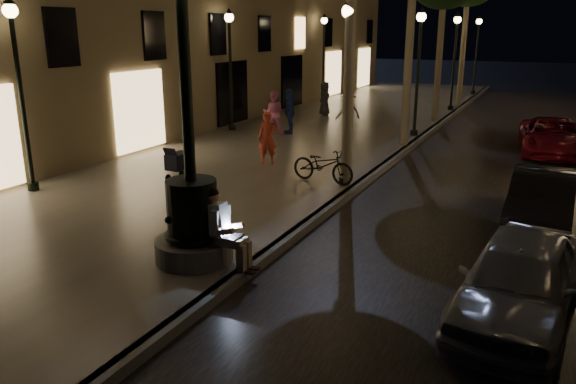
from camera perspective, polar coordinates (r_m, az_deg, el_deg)
The scene contains 23 objects.
ground at distance 21.72m, azimuth 12.79°, elevation 4.63°, with size 120.00×120.00×0.00m, color black.
cobble_lane at distance 21.29m, azimuth 20.68°, elevation 3.77°, with size 6.00×45.00×0.02m, color black.
promenade at distance 22.89m, azimuth 2.98°, elevation 5.85°, with size 8.00×45.00×0.20m, color #6A645D.
curb_strip at distance 21.70m, azimuth 12.81°, elevation 4.89°, with size 0.25×45.00×0.20m, color #59595B.
fountain_lamppost at distance 10.07m, azimuth -9.73°, elevation -1.47°, with size 1.40×1.40×5.21m.
seated_man_laptop at distance 9.83m, azimuth -6.71°, elevation -3.47°, with size 1.05×0.35×1.41m.
lamp_curb_a at distance 14.68m, azimuth 6.05°, elevation 12.27°, with size 0.36×0.36×4.81m.
lamp_curb_b at distance 22.37m, azimuth 13.15°, elevation 13.31°, with size 0.36×0.36×4.81m.
lamp_curb_c at distance 30.22m, azimuth 16.62°, elevation 13.74°, with size 0.36×0.36×4.81m.
lamp_curb_d at distance 38.13m, azimuth 18.65°, elevation 13.97°, with size 0.36×0.36×4.81m.
lamp_left_a at distance 15.53m, azimuth -25.74°, elevation 11.00°, with size 0.36×0.36×4.81m.
lamp_left_b at distance 23.18m, azimuth -5.91°, elevation 13.73°, with size 0.36×0.36×4.81m.
lamp_left_c at distance 32.14m, azimuth 3.66°, elevation 14.48°, with size 0.36×0.36×4.81m.
stroller at distance 15.76m, azimuth -11.05°, elevation 3.09°, with size 0.47×1.03×1.05m.
car_front at distance 9.06m, azimuth 22.40°, elevation -8.34°, with size 1.55×3.86×1.32m, color #A2A6AA.
car_second at distance 13.60m, azimuth 24.36°, elevation -0.67°, with size 1.30×3.73×1.23m, color black.
car_third at distance 21.71m, azimuth 25.28°, elevation 5.11°, with size 2.03×4.41×1.23m, color maroon.
pedestrian_red at distance 17.27m, azimuth -2.07°, elevation 5.48°, with size 0.59×0.38×1.61m, color #B53824.
pedestrian_pink at distance 22.25m, azimuth -1.49°, elevation 8.06°, with size 0.83×0.65×1.71m, color pink.
pedestrian_white at distance 22.76m, azimuth 6.13°, elevation 8.07°, with size 1.06×0.61×1.64m, color silver.
pedestrian_blue at distance 22.37m, azimuth 0.15°, elevation 8.20°, with size 1.04×0.43×1.78m, color navy.
pedestrian_dark at distance 27.32m, azimuth 3.75°, elevation 9.44°, with size 0.78×0.51×1.59m, color #38393D.
bicycle at distance 15.25m, azimuth 3.58°, elevation 2.78°, with size 0.64×1.85×0.97m, color black.
Camera 1 is at (4.60, -5.80, 4.25)m, focal length 35.00 mm.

